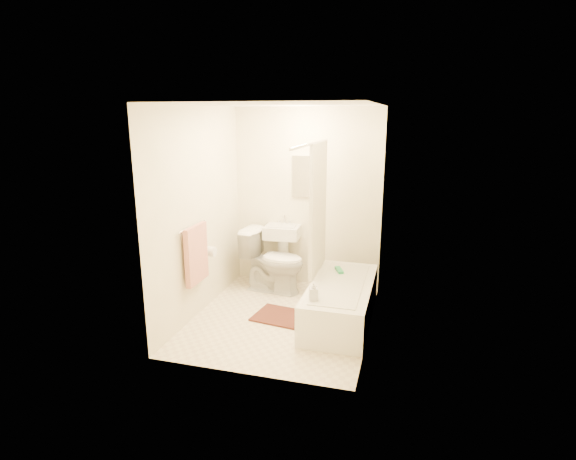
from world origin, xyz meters
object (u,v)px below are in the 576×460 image
(toilet, at_px, (273,261))
(bathtub, at_px, (341,302))
(soap_bottle, at_px, (314,291))
(sink, at_px, (283,253))
(bath_mat, at_px, (283,317))

(toilet, height_order, bathtub, toilet)
(toilet, xyz_separation_m, soap_bottle, (0.81, -1.19, 0.13))
(toilet, height_order, sink, sink)
(sink, height_order, bathtub, sink)
(bathtub, relative_size, bath_mat, 2.38)
(toilet, bearing_deg, bath_mat, -149.33)
(bathtub, bearing_deg, soap_bottle, -110.52)
(sink, bearing_deg, bath_mat, -76.56)
(sink, height_order, bath_mat, sink)
(toilet, relative_size, bathtub, 0.53)
(toilet, height_order, soap_bottle, toilet)
(sink, xyz_separation_m, bath_mat, (0.30, -1.04, -0.45))
(bath_mat, bearing_deg, bathtub, 11.25)
(toilet, bearing_deg, soap_bottle, -139.96)
(soap_bottle, bearing_deg, toilet, 124.07)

